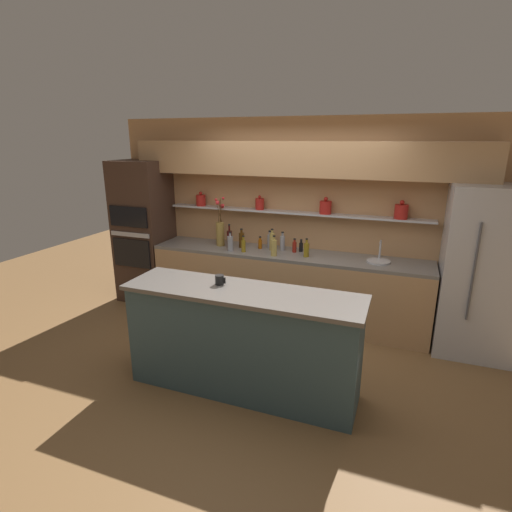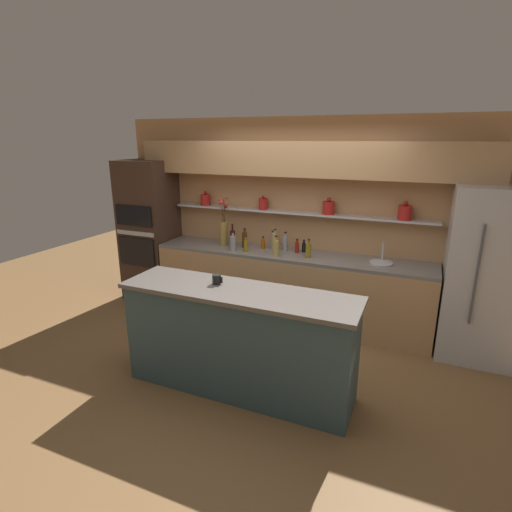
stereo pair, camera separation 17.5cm
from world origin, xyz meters
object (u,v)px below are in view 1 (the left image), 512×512
Objects in this scene: bottle_spirit_2 at (274,248)px; bottle_spirit_5 at (230,243)px; bottle_sauce_7 at (294,247)px; bottle_oil_8 at (243,246)px; bottle_oil_11 at (306,250)px; bottle_spirit_9 at (282,243)px; bottle_spirit_1 at (270,241)px; bottle_sauce_4 at (301,247)px; bottle_sauce_10 at (260,244)px; flower_vase at (220,230)px; refrigerator at (484,272)px; bottle_spirit_0 at (242,240)px; sink_fixture at (379,260)px; coffee_mug at (220,280)px; oven_tower at (144,232)px; bottle_spirit_3 at (272,241)px; bottle_wine_6 at (229,239)px.

bottle_spirit_2 is 0.61m from bottle_spirit_5.
bottle_sauce_7 is 0.66m from bottle_oil_8.
bottle_oil_8 is 0.92× the size of bottle_oil_11.
bottle_spirit_1 is at bearing 161.40° from bottle_spirit_9.
bottle_sauce_4 is 0.99× the size of bottle_sauce_10.
bottle_oil_8 is at bearing -24.34° from flower_vase.
bottle_spirit_0 is at bearing 178.51° from refrigerator.
sink_fixture is at bearing -4.36° from bottle_spirit_9.
bottle_spirit_1 is 0.99× the size of bottle_oil_11.
sink_fixture is at bearing -6.63° from bottle_sauce_4.
bottle_spirit_0 reaches higher than bottle_spirit_5.
bottle_sauce_4 is 0.75m from bottle_oil_8.
bottle_spirit_0 is 0.93m from bottle_oil_11.
sink_fixture is 1.53m from bottle_sauce_10.
bottle_sauce_7 is at bearing 1.95° from flower_vase.
sink_fixture is at bearing 5.36° from bottle_spirit_5.
sink_fixture is 2.07m from coffee_mug.
coffee_mug is (0.35, -1.42, 0.06)m from bottle_oil_8.
bottle_spirit_9 is (0.63, 0.27, 0.00)m from bottle_spirit_5.
bottle_spirit_9 is (2.08, 0.11, 0.00)m from oven_tower.
bottle_spirit_1 is (-2.53, 0.21, 0.07)m from refrigerator.
bottle_spirit_2 reaches higher than bottle_sauce_10.
bottle_spirit_1 is at bearing 93.41° from coffee_mug.
bottle_spirit_3 reaches higher than coffee_mug.
bottle_spirit_1 is at bearing 175.25° from refrigerator.
bottle_spirit_0 is 1.21× the size of bottle_oil_8.
bottle_oil_8 is (0.18, 0.01, -0.02)m from bottle_spirit_5.
coffee_mug is (0.61, -1.56, 0.02)m from bottle_wine_6.
bottle_oil_8 is (0.11, -0.19, -0.02)m from bottle_spirit_0.
bottle_spirit_2 is at bearing 86.98° from coffee_mug.
bottle_spirit_2 is at bearing -5.02° from oven_tower.
refrigerator reaches higher than bottle_spirit_0.
bottle_sauce_7 is (0.30, 0.01, -0.05)m from bottle_spirit_3.
bottle_wine_6 is at bearing -173.96° from bottle_sauce_7.
sink_fixture is at bearing 5.69° from bottle_oil_8.
oven_tower is 8.80× the size of bottle_spirit_1.
coffee_mug is (-2.42, -1.54, 0.12)m from refrigerator.
sink_fixture is 1.23m from bottle_spirit_9.
bottle_sauce_10 is (-2.63, 0.12, 0.05)m from refrigerator.
bottle_oil_11 is at bearing 14.77° from bottle_spirit_2.
bottle_spirit_5 is 1.17× the size of bottle_oil_8.
bottle_spirit_5 reaches higher than bottle_spirit_9.
bottle_spirit_5 is (-2.96, -0.12, 0.08)m from refrigerator.
bottle_spirit_3 is 0.51m from bottle_oil_11.
bottle_spirit_1 is (0.35, 0.14, -0.01)m from bottle_spirit_0.
bottle_spirit_2 reaches higher than bottle_spirit_0.
bottle_spirit_0 is 0.42m from bottle_spirit_3.
bottle_spirit_3 is at bearing -169.92° from bottle_sauce_4.
flower_vase is 2.87× the size of bottle_spirit_1.
sink_fixture is at bearing -2.00° from bottle_spirit_3.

